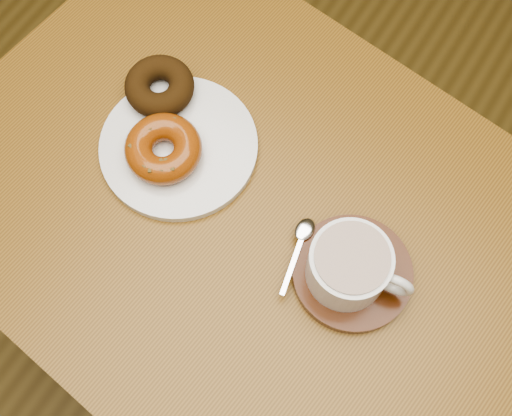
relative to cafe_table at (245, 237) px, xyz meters
The scene contains 8 objects.
ground 0.80m from the cafe_table, 126.44° to the right, with size 6.00×6.00×0.00m, color brown.
cafe_table is the anchor object (origin of this frame).
donut_plate 0.18m from the cafe_table, 168.64° to the left, with size 0.22×0.22×0.01m, color silver.
donut_cinnamon 0.26m from the cafe_table, 157.46° to the left, with size 0.10×0.10×0.04m, color black.
donut_caramel 0.21m from the cafe_table, behind, with size 0.13×0.13×0.04m.
saucer 0.22m from the cafe_table, ahead, with size 0.15×0.15×0.02m, color #3C1908.
coffee_cup 0.24m from the cafe_table, ahead, with size 0.13×0.10×0.07m.
teaspoon 0.17m from the cafe_table, ahead, with size 0.04×0.11×0.01m.
Camera 1 is at (0.44, 0.08, 1.61)m, focal length 45.00 mm.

